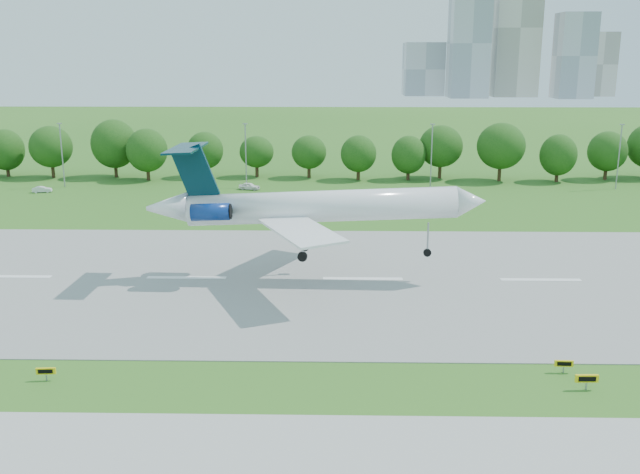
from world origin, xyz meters
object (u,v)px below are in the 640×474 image
(service_vehicle_a, at_px, (42,189))
(service_vehicle_b, at_px, (249,186))
(airliner, at_px, (304,206))
(taxi_sign_left, at_px, (46,371))

(service_vehicle_a, bearing_deg, service_vehicle_b, -99.81)
(airliner, distance_m, taxi_sign_left, 33.41)
(airliner, xyz_separation_m, service_vehicle_a, (-50.55, 51.28, -7.92))
(taxi_sign_left, bearing_deg, service_vehicle_b, 81.15)
(taxi_sign_left, xyz_separation_m, service_vehicle_b, (6.39, 81.18, -0.12))
(airliner, relative_size, service_vehicle_b, 9.58)
(airliner, height_order, service_vehicle_b, airliner)
(airliner, distance_m, service_vehicle_b, 56.83)
(airliner, height_order, service_vehicle_a, airliner)
(airliner, bearing_deg, taxi_sign_left, -124.54)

